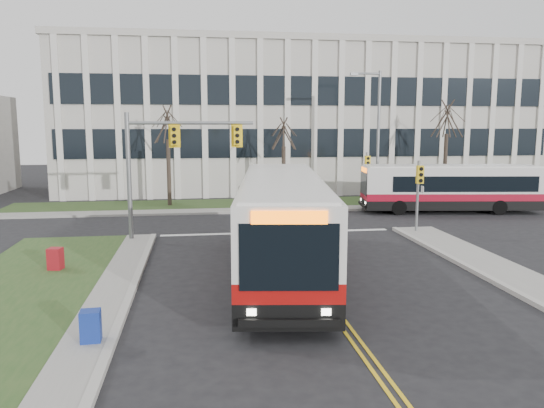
{
  "coord_description": "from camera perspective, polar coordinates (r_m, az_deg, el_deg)",
  "views": [
    {
      "loc": [
        -4.0,
        -18.81,
        5.62
      ],
      "look_at": [
        -0.67,
        5.08,
        2.0
      ],
      "focal_mm": 35.0,
      "sensor_mm": 36.0,
      "label": 1
    }
  ],
  "objects": [
    {
      "name": "bus_cross",
      "position": [
        36.06,
        18.6,
        1.51
      ],
      "size": [
        11.39,
        3.82,
        2.98
      ],
      "primitive_type": null,
      "rotation": [
        0.0,
        0.0,
        -1.7
      ],
      "color": "silver",
      "rests_on": "ground"
    },
    {
      "name": "signal_pole_near",
      "position": [
        28.22,
        15.5,
        1.88
      ],
      "size": [
        0.34,
        0.39,
        3.8
      ],
      "color": "slate",
      "rests_on": "ground"
    },
    {
      "name": "ground",
      "position": [
        20.03,
        3.93,
        -7.78
      ],
      "size": [
        120.0,
        120.0,
        0.0
      ],
      "primitive_type": "plane",
      "color": "black",
      "rests_on": "ground"
    },
    {
      "name": "mast_arm_signal",
      "position": [
        26.06,
        -11.55,
        5.37
      ],
      "size": [
        6.11,
        0.38,
        6.2
      ],
      "color": "slate",
      "rests_on": "ground"
    },
    {
      "name": "building_lawn",
      "position": [
        38.3,
        5.73,
        0.15
      ],
      "size": [
        44.0,
        5.0,
        0.12
      ],
      "primitive_type": "cube",
      "color": "#2C4B20",
      "rests_on": "ground"
    },
    {
      "name": "sidewalk_cross",
      "position": [
        35.62,
        6.79,
        -0.49
      ],
      "size": [
        44.0,
        1.6,
        0.14
      ],
      "primitive_type": "cube",
      "color": "#9E9B93",
      "rests_on": "ground"
    },
    {
      "name": "tree_right",
      "position": [
        40.98,
        18.32,
        8.51
      ],
      "size": [
        1.8,
        1.8,
        8.25
      ],
      "color": "#42352B",
      "rests_on": "ground"
    },
    {
      "name": "bus_main",
      "position": [
        20.12,
        1.11,
        -2.41
      ],
      "size": [
        4.69,
        13.77,
        3.6
      ],
      "primitive_type": null,
      "rotation": [
        0.0,
        0.0,
        -0.13
      ],
      "color": "silver",
      "rests_on": "ground"
    },
    {
      "name": "streetlight",
      "position": [
        37.02,
        11.12,
        7.72
      ],
      "size": [
        2.15,
        0.25,
        9.2
      ],
      "color": "slate",
      "rests_on": "ground"
    },
    {
      "name": "signal_pole_far",
      "position": [
        36.13,
        10.16,
        3.45
      ],
      "size": [
        0.34,
        0.39,
        3.8
      ],
      "color": "slate",
      "rests_on": "ground"
    },
    {
      "name": "newspaper_box_red",
      "position": [
        22.04,
        -22.26,
        -5.61
      ],
      "size": [
        0.58,
        0.54,
        0.95
      ],
      "primitive_type": "cube",
      "rotation": [
        0.0,
        0.0,
        -0.21
      ],
      "color": "maroon",
      "rests_on": "ground"
    },
    {
      "name": "tree_left",
      "position": [
        36.86,
        -11.18,
        8.21
      ],
      "size": [
        1.8,
        1.8,
        7.7
      ],
      "color": "#42352B",
      "rests_on": "ground"
    },
    {
      "name": "tree_mid",
      "position": [
        37.5,
        1.27,
        7.41
      ],
      "size": [
        1.8,
        1.8,
        6.82
      ],
      "color": "#42352B",
      "rests_on": "ground"
    },
    {
      "name": "newspaper_box_blue",
      "position": [
        14.61,
        -18.91,
        -12.56
      ],
      "size": [
        0.53,
        0.48,
        0.95
      ],
      "primitive_type": "cube",
      "rotation": [
        0.0,
        0.0,
        0.06
      ],
      "color": "navy",
      "rests_on": "ground"
    },
    {
      "name": "office_building",
      "position": [
        49.63,
        2.53,
        8.97
      ],
      "size": [
        40.0,
        16.0,
        12.0
      ],
      "primitive_type": "cube",
      "color": "#B3B0A5",
      "rests_on": "ground"
    },
    {
      "name": "directory_sign",
      "position": [
        37.15,
        2.19,
        1.65
      ],
      "size": [
        1.5,
        0.12,
        2.0
      ],
      "color": "slate",
      "rests_on": "ground"
    },
    {
      "name": "sidewalk_west",
      "position": [
        15.18,
        -19.29,
        -13.41
      ],
      "size": [
        1.2,
        26.0,
        0.14
      ],
      "primitive_type": "cube",
      "color": "#9E9B93",
      "rests_on": "ground"
    }
  ]
}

